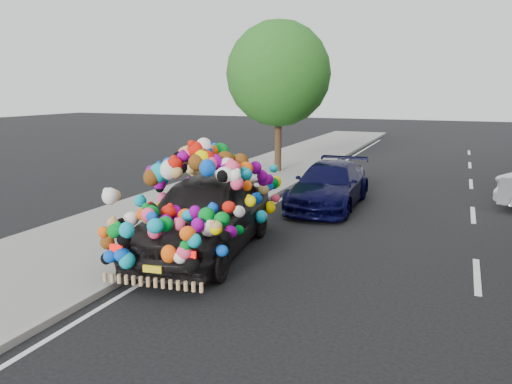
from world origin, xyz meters
TOP-DOWN VIEW (x-y plane):
  - ground at (0.00, 0.00)m, footprint 100.00×100.00m
  - sidewalk at (-4.30, 0.00)m, footprint 4.00×60.00m
  - kerb at (-2.35, 0.00)m, footprint 0.15×60.00m
  - lane_markings at (3.60, 0.00)m, footprint 6.00×50.00m
  - tree_near_sidewalk at (-3.80, 9.50)m, footprint 4.20×4.20m
  - plush_art_car at (-1.80, -0.62)m, footprint 2.95×5.34m
  - navy_sedan at (-0.38, 4.50)m, footprint 1.87×4.49m

SIDE VIEW (x-z plane):
  - ground at x=0.00m, z-range 0.00..0.00m
  - lane_markings at x=3.60m, z-range 0.00..0.01m
  - sidewalk at x=-4.30m, z-range 0.00..0.12m
  - kerb at x=-2.35m, z-range 0.00..0.13m
  - navy_sedan at x=-0.38m, z-range 0.00..1.30m
  - plush_art_car at x=-1.80m, z-range 0.04..2.35m
  - tree_near_sidewalk at x=-3.80m, z-range 0.96..7.09m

